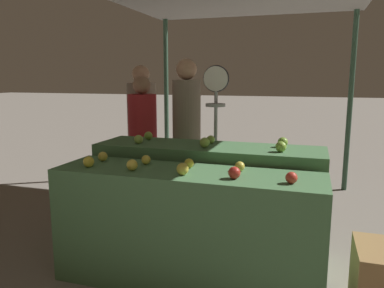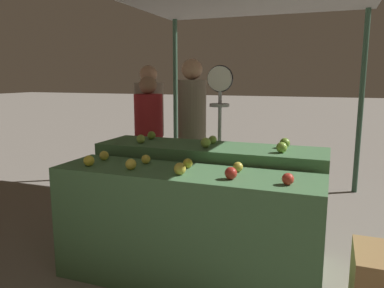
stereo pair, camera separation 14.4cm
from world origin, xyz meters
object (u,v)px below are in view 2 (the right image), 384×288
person_vendor_at_scale (192,124)px  person_customer_right (149,121)px  person_customer_left (149,133)px  produce_scale (220,112)px

person_vendor_at_scale → person_customer_right: bearing=-13.9°
person_customer_right → person_customer_left: bearing=116.0°
person_customer_right → produce_scale: bearing=146.1°
produce_scale → person_customer_right: (-1.21, 0.81, -0.23)m
person_customer_left → produce_scale: bearing=146.7°
produce_scale → person_vendor_at_scale: (-0.43, 0.35, -0.18)m
person_customer_left → person_customer_right: (-0.24, 0.48, 0.08)m
produce_scale → person_customer_left: size_ratio=1.07×
person_vendor_at_scale → person_customer_left: person_vendor_at_scale is taller
produce_scale → person_vendor_at_scale: 0.58m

